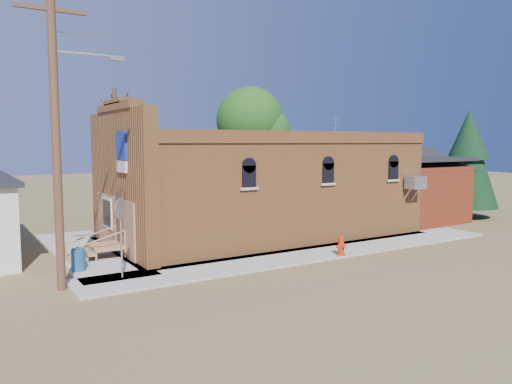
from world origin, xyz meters
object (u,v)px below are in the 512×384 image
brick_bar (258,188)px  trash_barrel (78,260)px  fire_hydrant (341,246)px  stop_sign (121,216)px  utility_pole (58,134)px

brick_bar → trash_barrel: bearing=-164.5°
fire_hydrant → trash_barrel: 9.84m
brick_bar → stop_sign: 8.95m
fire_hydrant → trash_barrel: size_ratio=1.05×
brick_bar → fire_hydrant: brick_bar is taller
utility_pole → stop_sign: utility_pole is taller
utility_pole → brick_bar: bearing=23.7°
utility_pole → fire_hydrant: 11.15m
brick_bar → trash_barrel: size_ratio=22.14×
trash_barrel → stop_sign: bearing=-58.7°
trash_barrel → utility_pole: bearing=-115.0°
brick_bar → stop_sign: brick_bar is taller
brick_bar → fire_hydrant: 5.82m
utility_pole → trash_barrel: utility_pole is taller
stop_sign → trash_barrel: stop_sign is taller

